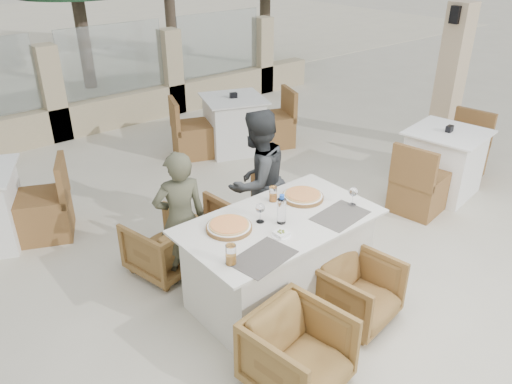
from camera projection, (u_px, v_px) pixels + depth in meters
ground at (265, 297)px, 4.29m from camera, size 80.00×80.00×0.00m
perimeter_wall_far at (51, 87)px, 7.21m from camera, size 10.00×0.34×1.60m
lantern_pillar at (451, 78)px, 6.87m from camera, size 0.34×0.34×2.00m
dining_table at (279, 260)px, 4.12m from camera, size 1.60×0.90×0.77m
placemat_near_left at (263, 257)px, 3.49m from camera, size 0.49×0.37×0.00m
placemat_near_right at (340, 215)px, 4.00m from camera, size 0.48×0.35×0.00m
pizza_left at (229, 227)px, 3.81m from camera, size 0.47×0.47×0.05m
pizza_right at (303, 196)px, 4.25m from camera, size 0.35×0.35×0.05m
water_bottle at (282, 209)px, 3.85m from camera, size 0.08×0.08×0.25m
wine_glass_centre at (260, 212)px, 3.87m from camera, size 0.08×0.08×0.18m
wine_glass_corner at (353, 195)px, 4.12m from camera, size 0.10×0.10×0.18m
beer_glass_left at (231, 255)px, 3.39m from camera, size 0.08×0.08×0.15m
beer_glass_right at (273, 194)px, 4.19m from camera, size 0.07×0.07×0.13m
olive_dish at (281, 233)px, 3.73m from camera, size 0.14×0.14×0.04m
armchair_far_left at (164, 245)px, 4.53m from camera, size 0.69×0.70×0.53m
armchair_far_right at (253, 219)px, 4.84m from camera, size 0.75×0.76×0.64m
armchair_near_left at (298, 353)px, 3.35m from camera, size 0.69×0.70×0.57m
armchair_near_right at (358, 291)px, 3.96m from camera, size 0.64×0.66×0.53m
diner_left at (180, 220)px, 4.24m from camera, size 0.52×0.42×1.25m
diner_right at (257, 182)px, 4.70m from camera, size 0.75×0.62×1.40m
bg_table_b at (234, 124)px, 7.02m from camera, size 1.82×1.34×0.77m
bg_table_c at (443, 162)px, 5.86m from camera, size 1.75×1.06×0.77m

